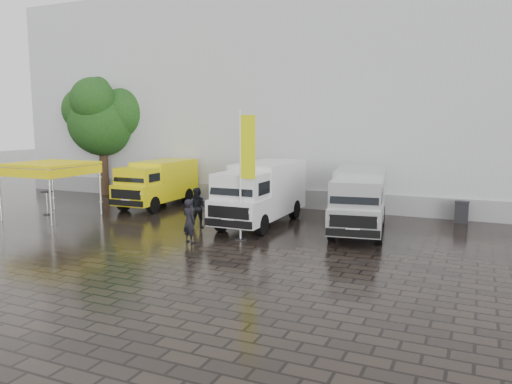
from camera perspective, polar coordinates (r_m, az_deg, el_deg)
ground at (r=19.21m, az=-0.61°, el=-5.74°), size 120.00×120.00×0.00m
exhibition_hall at (r=33.47m, az=14.41°, el=10.25°), size 44.00×16.00×12.00m
hall_plinth at (r=25.88m, az=10.89°, el=-1.15°), size 44.00×0.15×1.00m
van_yellow at (r=27.34m, az=-11.25°, el=0.86°), size 2.13×5.34×2.45m
van_white at (r=22.24m, az=0.55°, el=-0.25°), size 2.11×6.30×2.73m
van_silver at (r=21.18m, az=11.72°, el=-1.04°), size 2.86×6.20×2.59m
canopy_tent at (r=25.70m, az=-22.56°, el=2.77°), size 3.37×3.37×2.64m
flagpole at (r=19.05m, az=-1.32°, el=2.73°), size 0.88×0.50×5.03m
tree at (r=32.85m, az=-17.15°, el=8.09°), size 4.16×4.21×7.47m
cocktail_table at (r=26.78m, az=-22.76°, el=-1.16°), size 0.60×0.60×1.16m
wheelie_bin at (r=24.60m, az=22.45°, el=-2.11°), size 0.62×0.62×1.00m
person_front at (r=19.10m, az=-7.65°, el=-3.31°), size 0.71×0.57×1.68m
person_tent at (r=21.71m, az=-6.64°, el=-1.82°), size 1.01×0.88×1.75m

